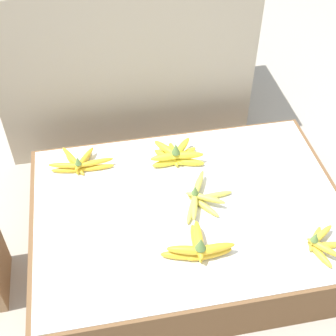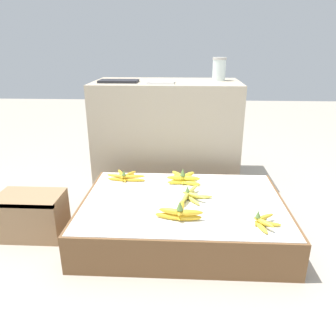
% 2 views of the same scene
% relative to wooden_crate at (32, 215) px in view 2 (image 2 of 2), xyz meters
% --- Properties ---
extents(ground_plane, '(10.00, 10.00, 0.00)m').
position_rel_wooden_crate_xyz_m(ground_plane, '(0.89, 0.07, -0.13)').
color(ground_plane, '#A89E8E').
extents(display_platform, '(1.19, 0.85, 0.22)m').
position_rel_wooden_crate_xyz_m(display_platform, '(0.89, 0.07, -0.02)').
color(display_platform, brown).
rests_on(display_platform, ground_plane).
extents(back_vendor_table, '(1.14, 0.59, 0.81)m').
position_rel_wooden_crate_xyz_m(back_vendor_table, '(0.75, 0.96, 0.27)').
color(back_vendor_table, tan).
rests_on(back_vendor_table, ground_plane).
extents(wooden_crate, '(0.37, 0.24, 0.26)m').
position_rel_wooden_crate_xyz_m(wooden_crate, '(0.00, 0.00, 0.00)').
color(wooden_crate, '#997551').
rests_on(wooden_crate, ground_plane).
extents(banana_bunch_front_midleft, '(0.26, 0.18, 0.11)m').
position_rel_wooden_crate_xyz_m(banana_bunch_front_midleft, '(0.88, -0.15, 0.12)').
color(banana_bunch_front_midleft, gold).
rests_on(banana_bunch_front_midleft, display_platform).
extents(banana_bunch_front_midright, '(0.15, 0.18, 0.08)m').
position_rel_wooden_crate_xyz_m(banana_bunch_front_midright, '(1.30, -0.20, 0.11)').
color(banana_bunch_front_midright, gold).
rests_on(banana_bunch_front_midright, display_platform).
extents(banana_bunch_middle_midleft, '(0.21, 0.25, 0.08)m').
position_rel_wooden_crate_xyz_m(banana_bunch_middle_midleft, '(0.94, 0.08, 0.11)').
color(banana_bunch_middle_midleft, '#DBCC4C').
rests_on(banana_bunch_middle_midleft, display_platform).
extents(banana_bunch_back_left, '(0.27, 0.16, 0.08)m').
position_rel_wooden_crate_xyz_m(banana_bunch_back_left, '(0.50, 0.35, 0.11)').
color(banana_bunch_back_left, gold).
rests_on(banana_bunch_back_left, display_platform).
extents(banana_bunch_back_midleft, '(0.22, 0.16, 0.11)m').
position_rel_wooden_crate_xyz_m(banana_bunch_back_midleft, '(0.89, 0.32, 0.12)').
color(banana_bunch_back_midleft, yellow).
rests_on(banana_bunch_back_midleft, display_platform).
extents(glass_jar, '(0.11, 0.11, 0.18)m').
position_rel_wooden_crate_xyz_m(glass_jar, '(1.16, 1.02, 0.76)').
color(glass_jar, silver).
rests_on(glass_jar, back_vendor_table).
extents(foam_tray_white, '(0.20, 0.15, 0.02)m').
position_rel_wooden_crate_xyz_m(foam_tray_white, '(0.71, 0.81, 0.68)').
color(foam_tray_white, white).
rests_on(foam_tray_white, back_vendor_table).
extents(foam_tray_dark, '(0.29, 0.17, 0.02)m').
position_rel_wooden_crate_xyz_m(foam_tray_dark, '(0.39, 0.86, 0.68)').
color(foam_tray_dark, '#232328').
rests_on(foam_tray_dark, back_vendor_table).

